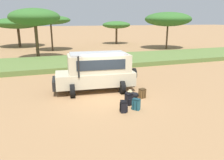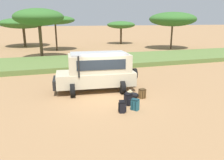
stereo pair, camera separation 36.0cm
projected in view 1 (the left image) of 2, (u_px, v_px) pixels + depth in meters
The scene contains 13 objects.
ground_plane at pixel (108, 98), 12.75m from camera, with size 320.00×320.00×0.00m, color #9E754C.
grass_bank at pixel (76, 62), 22.47m from camera, with size 120.00×7.00×0.44m.
safari_vehicle at pixel (97, 71), 13.83m from camera, with size 5.44×3.06×2.44m.
backpack_beside_front_wheel at pixel (136, 104), 11.05m from camera, with size 0.47×0.47×0.59m.
backpack_cluster_center at pixel (129, 99), 11.69m from camera, with size 0.45×0.45×0.63m.
backpack_near_rear_wheel at pixel (124, 107), 10.77m from camera, with size 0.43×0.45×0.57m.
backpack_outermost at pixel (142, 93), 12.74m from camera, with size 0.40×0.44×0.56m.
duffel_bag_low_black_case at pixel (132, 94), 12.92m from camera, with size 0.66×0.72×0.42m.
acacia_tree_left_mid at pixel (17, 23), 36.00m from camera, with size 7.58×8.05×4.77m.
acacia_tree_centre_back at pixel (35, 17), 23.99m from camera, with size 5.52×5.28×5.67m.
acacia_tree_right_mid at pixel (51, 20), 31.10m from camera, with size 5.63×5.22×5.03m.
acacia_tree_far_right at pixel (116, 25), 40.60m from camera, with size 5.26×4.65×4.19m.
acacia_tree_distant_right at pixel (168, 19), 33.30m from camera, with size 7.30×6.31×5.58m.
Camera 1 is at (-3.73, -11.41, 4.42)m, focal length 35.00 mm.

